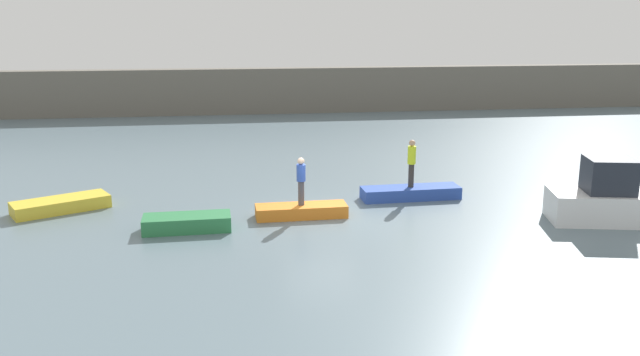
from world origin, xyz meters
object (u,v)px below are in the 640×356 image
rowboat_yellow (61,205)px  person_blue_shirt (301,179)px  person_hiviz_shirt (412,161)px  rowboat_green (187,223)px  rowboat_blue (411,193)px  motorboat (621,201)px  rowboat_orange (301,211)px

rowboat_yellow → person_blue_shirt: (8.71, -1.94, 1.18)m
person_hiviz_shirt → person_blue_shirt: bearing=-158.2°
rowboat_yellow → rowboat_green: rowboat_green is taller
rowboat_blue → person_hiviz_shirt: (-0.00, 0.00, 1.29)m
person_blue_shirt → person_hiviz_shirt: person_hiviz_shirt is taller
rowboat_green → rowboat_yellow: bearing=146.7°
rowboat_yellow → rowboat_green: (4.74, -2.92, 0.03)m
rowboat_yellow → person_blue_shirt: person_blue_shirt is taller
rowboat_green → person_blue_shirt: person_blue_shirt is taller
motorboat → rowboat_green: (-14.96, 1.13, -0.51)m
rowboat_green → rowboat_orange: (3.98, 0.98, -0.04)m
rowboat_green → person_hiviz_shirt: size_ratio=1.56×
rowboat_green → rowboat_blue: (8.50, 2.78, -0.02)m
motorboat → rowboat_orange: 11.20m
person_blue_shirt → motorboat: bearing=-10.8°
motorboat → rowboat_green: bearing=175.7°
rowboat_blue → person_hiviz_shirt: person_hiviz_shirt is taller
rowboat_orange → person_hiviz_shirt: size_ratio=1.74×
rowboat_yellow → rowboat_green: size_ratio=1.16×
motorboat → rowboat_blue: bearing=148.8°
rowboat_blue → person_blue_shirt: bearing=-160.3°
person_hiviz_shirt → rowboat_orange: bearing=-158.2°
rowboat_blue → person_blue_shirt: 5.01m
motorboat → person_hiviz_shirt: (-6.46, 3.91, 0.75)m
motorboat → rowboat_blue: (-6.46, 3.91, -0.54)m
rowboat_blue → person_hiviz_shirt: bearing=177.9°
rowboat_green → person_blue_shirt: bearing=12.1°
rowboat_blue → rowboat_orange: bearing=-160.3°
rowboat_green → person_blue_shirt: 4.25m
motorboat → rowboat_blue: motorboat is taller
rowboat_orange → rowboat_blue: size_ratio=0.84×
person_hiviz_shirt → rowboat_blue: bearing=0.0°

